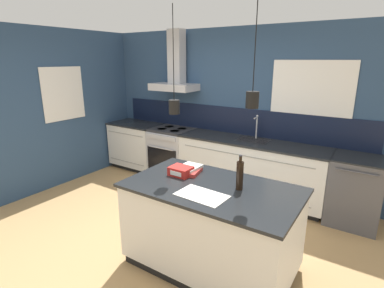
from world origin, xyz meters
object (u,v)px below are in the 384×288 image
(oven_range, at_px, (172,153))
(red_supply_box, at_px, (181,171))
(dishwasher, at_px, (355,191))
(bottle_on_island, at_px, (240,175))
(book_stack, at_px, (189,170))

(oven_range, relative_size, red_supply_box, 3.92)
(dishwasher, distance_m, bottle_on_island, 2.02)
(oven_range, height_order, dishwasher, same)
(oven_range, relative_size, dishwasher, 1.00)
(book_stack, bearing_deg, red_supply_box, -107.50)
(bottle_on_island, bearing_deg, book_stack, 170.98)
(dishwasher, relative_size, bottle_on_island, 2.66)
(red_supply_box, bearing_deg, bottle_on_island, 0.94)
(book_stack, distance_m, red_supply_box, 0.12)
(oven_range, xyz_separation_m, book_stack, (1.46, -1.61, 0.49))
(oven_range, height_order, red_supply_box, red_supply_box)
(dishwasher, bearing_deg, bottle_on_island, -117.13)
(book_stack, relative_size, red_supply_box, 1.33)
(bottle_on_island, distance_m, book_stack, 0.66)
(bottle_on_island, height_order, book_stack, bottle_on_island)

